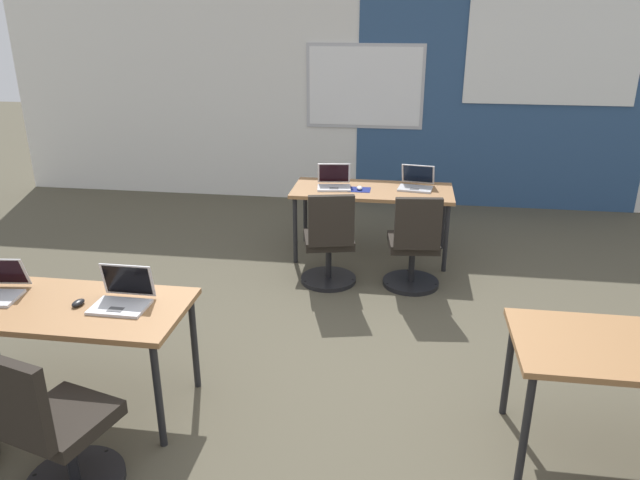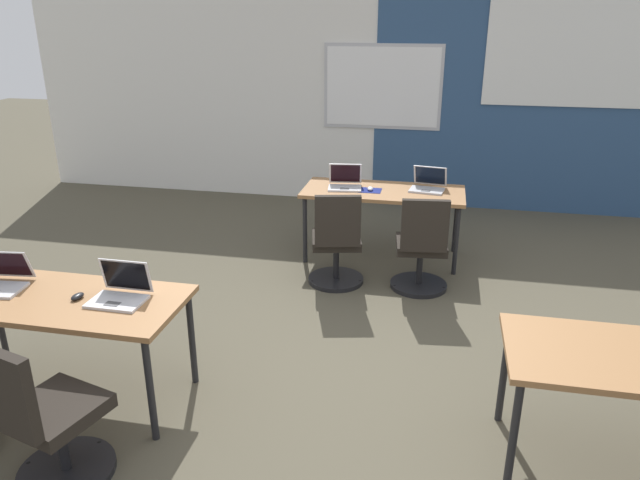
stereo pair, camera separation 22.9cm
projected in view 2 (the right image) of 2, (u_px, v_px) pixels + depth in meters
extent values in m
plane|color=#4C4738|center=(347.00, 374.00, 4.20)|extent=(24.00, 24.00, 0.00)
cube|color=silver|center=(402.00, 95.00, 7.53)|extent=(10.00, 0.20, 2.80)
cube|color=#2D4C75|center=(522.00, 99.00, 7.16)|extent=(3.54, 0.01, 2.80)
cube|color=#B7B7BC|center=(382.00, 87.00, 7.44)|extent=(1.48, 0.02, 1.04)
cube|color=white|center=(382.00, 87.00, 7.44)|extent=(1.40, 0.02, 0.96)
cube|color=white|center=(576.00, 48.00, 6.83)|extent=(2.00, 0.02, 1.32)
cube|color=olive|center=(57.00, 300.00, 3.73)|extent=(1.60, 0.70, 0.04)
cylinder|color=black|center=(150.00, 390.00, 3.45)|extent=(0.04, 0.04, 0.68)
cylinder|color=black|center=(192.00, 338.00, 3.99)|extent=(0.04, 0.04, 0.68)
cylinder|color=black|center=(513.00, 438.00, 3.06)|extent=(0.04, 0.04, 0.68)
cylinder|color=black|center=(504.00, 373.00, 3.61)|extent=(0.04, 0.04, 0.68)
cube|color=olive|center=(383.00, 192.00, 5.96)|extent=(1.60, 0.70, 0.04)
cylinder|color=black|center=(305.00, 230.00, 5.95)|extent=(0.04, 0.04, 0.68)
cylinder|color=black|center=(456.00, 241.00, 5.67)|extent=(0.04, 0.04, 0.68)
cylinder|color=black|center=(317.00, 212.00, 6.50)|extent=(0.04, 0.04, 0.68)
cylinder|color=black|center=(456.00, 221.00, 6.22)|extent=(0.04, 0.04, 0.68)
cube|color=silver|center=(6.00, 264.00, 3.91)|extent=(0.34, 0.12, 0.21)
cube|color=black|center=(6.00, 264.00, 3.90)|extent=(0.30, 0.11, 0.18)
cube|color=silver|center=(117.00, 302.00, 3.65)|extent=(0.33, 0.23, 0.02)
cube|color=#4C4C4F|center=(112.00, 304.00, 3.60)|extent=(0.09, 0.06, 0.00)
cube|color=silver|center=(126.00, 275.00, 3.73)|extent=(0.33, 0.05, 0.22)
cube|color=black|center=(125.00, 275.00, 3.72)|extent=(0.30, 0.04, 0.19)
ellipsoid|color=black|center=(77.00, 296.00, 3.69)|extent=(0.07, 0.11, 0.03)
cylinder|color=black|center=(67.00, 470.00, 3.29)|extent=(0.52, 0.52, 0.04)
cylinder|color=black|center=(62.00, 442.00, 3.22)|extent=(0.06, 0.06, 0.34)
cube|color=black|center=(56.00, 410.00, 3.15)|extent=(0.54, 0.54, 0.08)
cube|color=black|center=(3.00, 393.00, 2.84)|extent=(0.40, 0.17, 0.46)
sphere|color=black|center=(100.00, 444.00, 3.48)|extent=(0.04, 0.04, 0.04)
sphere|color=black|center=(29.00, 465.00, 3.33)|extent=(0.04, 0.04, 0.04)
cube|color=#B7B7BC|center=(427.00, 190.00, 5.91)|extent=(0.36, 0.27, 0.02)
cube|color=#4C4C4F|center=(426.00, 191.00, 5.86)|extent=(0.10, 0.07, 0.00)
cube|color=#B7B7BC|center=(430.00, 176.00, 6.01)|extent=(0.34, 0.14, 0.21)
cube|color=black|center=(430.00, 175.00, 6.00)|extent=(0.30, 0.12, 0.18)
cylinder|color=black|center=(418.00, 285.00, 5.52)|extent=(0.52, 0.52, 0.04)
cylinder|color=black|center=(420.00, 266.00, 5.45)|extent=(0.06, 0.06, 0.34)
cube|color=black|center=(421.00, 245.00, 5.37)|extent=(0.49, 0.49, 0.08)
cube|color=black|center=(425.00, 226.00, 5.04)|extent=(0.40, 0.10, 0.46)
sphere|color=black|center=(417.00, 274.00, 5.73)|extent=(0.04, 0.04, 0.04)
sphere|color=black|center=(443.00, 289.00, 5.43)|extent=(0.04, 0.04, 0.04)
sphere|color=black|center=(394.00, 287.00, 5.47)|extent=(0.04, 0.04, 0.04)
cube|color=silver|center=(345.00, 188.00, 5.98)|extent=(0.36, 0.27, 0.02)
cube|color=#4C4C4F|center=(345.00, 189.00, 5.92)|extent=(0.10, 0.07, 0.00)
cube|color=silver|center=(345.00, 173.00, 6.07)|extent=(0.34, 0.11, 0.21)
cube|color=black|center=(345.00, 173.00, 6.06)|extent=(0.30, 0.10, 0.19)
cube|color=navy|center=(370.00, 190.00, 5.93)|extent=(0.22, 0.19, 0.00)
ellipsoid|color=silver|center=(370.00, 189.00, 5.92)|extent=(0.07, 0.11, 0.03)
cylinder|color=black|center=(336.00, 279.00, 5.63)|extent=(0.52, 0.52, 0.04)
cylinder|color=black|center=(336.00, 261.00, 5.56)|extent=(0.06, 0.06, 0.34)
cube|color=black|center=(336.00, 240.00, 5.49)|extent=(0.53, 0.53, 0.08)
cube|color=black|center=(338.00, 221.00, 5.16)|extent=(0.40, 0.15, 0.46)
sphere|color=black|center=(335.00, 269.00, 5.85)|extent=(0.04, 0.04, 0.04)
sphere|color=black|center=(360.00, 282.00, 5.57)|extent=(0.04, 0.04, 0.04)
sphere|color=black|center=(312.00, 283.00, 5.56)|extent=(0.04, 0.04, 0.04)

